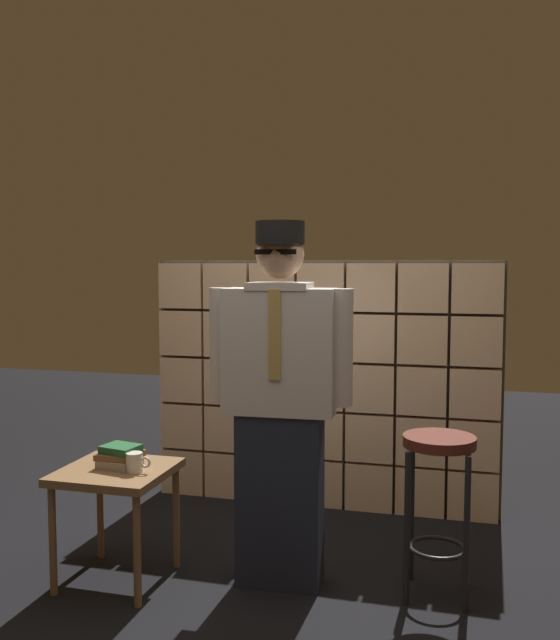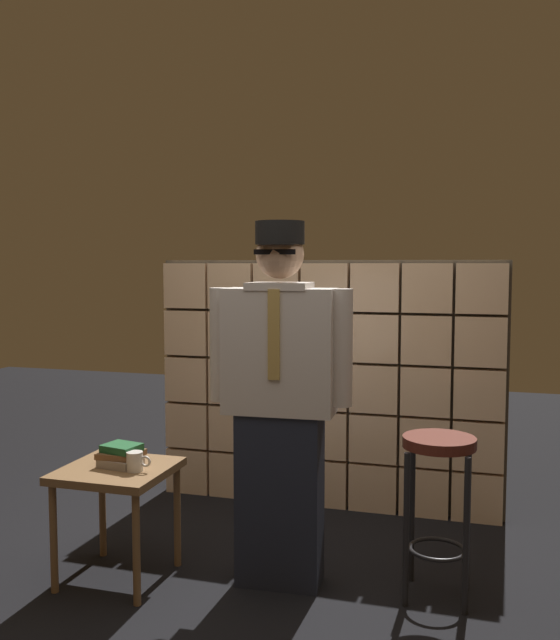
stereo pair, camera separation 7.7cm
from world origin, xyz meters
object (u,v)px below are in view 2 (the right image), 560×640
bar_stool (439,478)px  coffee_mug (135,461)px  standing_person (280,398)px  book_stack (121,455)px  side_table (117,482)px

bar_stool → coffee_mug: 1.45m
standing_person → book_stack: size_ratio=8.62×
bar_stool → book_stack: 1.55m
side_table → book_stack: bearing=71.4°
side_table → bar_stool: bearing=9.5°
standing_person → side_table: standing_person is taller
bar_stool → book_stack: (-1.53, -0.23, 0.05)m
bar_stool → side_table: bar_stool is taller
bar_stool → coffee_mug: size_ratio=6.12×
bar_stool → book_stack: bearing=-171.5°
standing_person → coffee_mug: standing_person is taller
side_table → book_stack: (0.01, 0.03, 0.13)m
standing_person → side_table: bearing=-170.1°
standing_person → book_stack: (-0.78, -0.16, -0.30)m
standing_person → bar_stool: standing_person is taller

